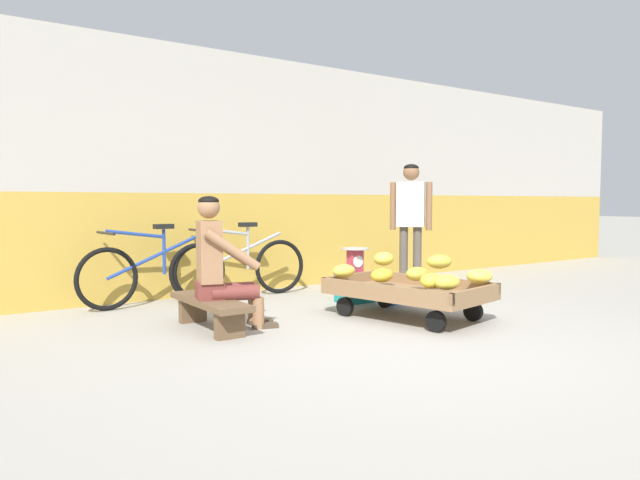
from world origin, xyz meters
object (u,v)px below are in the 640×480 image
Objects in this scene: low_bench at (210,307)px; vendor_seated at (220,263)px; weighing_scale at (355,261)px; banana_cart at (408,293)px; plastic_crate at (355,288)px; bicycle_far_left at (240,266)px; customer_adult at (411,214)px; shopping_bag at (395,293)px; bicycle_near_left at (155,272)px.

vendor_seated is at bearing -15.41° from low_bench.
vendor_seated is at bearing -167.39° from weighing_scale.
plastic_crate is at bearing 81.80° from banana_cart.
bicycle_far_left reaches higher than plastic_crate.
banana_cart is 1.03× the size of customer_adult.
banana_cart is 1.44× the size of low_bench.
bicycle_far_left is (-0.73, 2.01, 0.11)m from banana_cart.
vendor_seated is 0.69× the size of bicycle_far_left.
bicycle_far_left reaches higher than shopping_bag.
low_bench is 0.66× the size of bicycle_near_left.
banana_cart is 1.77m from vendor_seated.
low_bench is 1.90m from plastic_crate.
low_bench is (-1.72, 0.60, -0.04)m from banana_cart.
shopping_bag is (0.27, -0.35, -0.03)m from plastic_crate.
vendor_seated is 2.10m from shopping_bag.
shopping_bag is (2.13, 0.02, -0.08)m from low_bench.
bicycle_near_left is (-1.85, 1.06, 0.20)m from plastic_crate.
vendor_seated is 1.83m from weighing_scale.
banana_cart is 5.27× the size of weighing_scale.
customer_adult is at bearing 9.83° from vendor_seated.
plastic_crate reaches higher than shopping_bag.
vendor_seated reaches higher than plastic_crate.
banana_cart is at bearing -19.28° from low_bench.
vendor_seated is at bearing -170.17° from customer_adult.
banana_cart reaches higher than plastic_crate.
customer_adult is (0.87, 0.06, 0.80)m from plastic_crate.
weighing_scale reaches higher than low_bench.
vendor_seated is at bearing -167.36° from plastic_crate.
customer_adult is (2.72, -1.00, 0.60)m from bicycle_near_left.
shopping_bag is (1.14, -1.38, -0.23)m from bicycle_far_left.
vendor_seated is 2.72m from customer_adult.
shopping_bag is (2.12, -1.41, -0.23)m from bicycle_near_left.
plastic_crate is 0.22× the size of bicycle_near_left.
banana_cart is at bearing -134.32° from customer_adult.
bicycle_far_left is at bearing 150.99° from customer_adult.
low_bench is 0.66× the size of bicycle_far_left.
low_bench is 2.87m from customer_adult.
shopping_bag is (-0.60, -0.42, -0.83)m from customer_adult.
bicycle_near_left is at bearing 178.13° from bicycle_far_left.
weighing_scale is 1.35m from bicycle_far_left.
vendor_seated reaches higher than banana_cart.
banana_cart is 2.14m from bicycle_far_left.
weighing_scale reaches higher than banana_cart.
banana_cart is 0.76m from shopping_bag.
banana_cart is 4.40× the size of plastic_crate.
customer_adult reaches higher than bicycle_near_left.
banana_cart is 0.95× the size of bicycle_near_left.
plastic_crate is (1.78, 0.40, -0.42)m from vendor_seated.
banana_cart is 0.99m from plastic_crate.
weighing_scale is at bearing -29.86° from bicycle_near_left.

